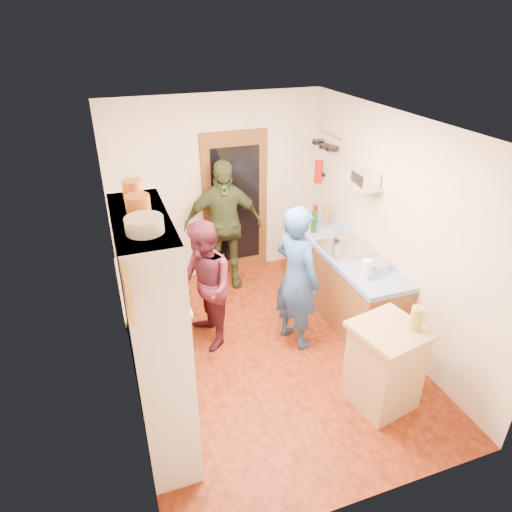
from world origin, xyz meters
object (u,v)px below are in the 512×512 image
hutch_body (156,340)px  person_back (224,225)px  right_counter_base (340,281)px  person_hob (300,278)px  island_base (384,368)px  person_left (206,285)px

hutch_body → person_back: (1.28, 2.42, -0.18)m
right_counter_base → person_hob: 1.00m
right_counter_base → person_hob: (-0.79, -0.44, 0.44)m
island_base → person_left: person_left is taller
person_back → right_counter_base: bearing=-34.2°
hutch_body → person_left: (0.71, 1.23, -0.33)m
island_base → person_left: (-1.38, 1.54, 0.34)m
hutch_body → island_base: hutch_body is taller
hutch_body → person_left: 1.46m
right_counter_base → person_back: bearing=137.4°
right_counter_base → person_hob: bearing=-150.9°
right_counter_base → person_left: size_ratio=1.43×
person_hob → person_left: (-1.00, 0.37, -0.09)m
right_counter_base → person_hob: size_ratio=1.27×
hutch_body → right_counter_base: size_ratio=1.00×
hutch_body → person_back: hutch_body is taller
hutch_body → right_counter_base: bearing=27.5°
person_hob → person_back: (-0.44, 1.56, 0.05)m
right_counter_base → person_left: (-1.79, -0.07, 0.35)m
island_base → person_left: bearing=131.7°
person_hob → person_left: person_hob is taller
island_base → person_back: person_back is taller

